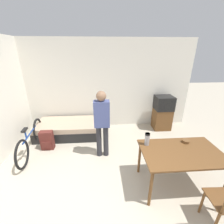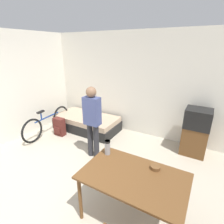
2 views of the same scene
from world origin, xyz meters
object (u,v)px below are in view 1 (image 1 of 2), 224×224
object	(u,v)px
person_standing	(102,121)
thermos_flask	(147,138)
bicycle	(31,140)
mate_bowl	(186,141)
daybed	(70,129)
backpack	(47,140)
tv	(163,113)
dining_table	(181,155)

from	to	relation	value
person_standing	thermos_flask	world-z (taller)	person_standing
bicycle	mate_bowl	size ratio (longest dim) A/B	12.96
daybed	mate_bowl	size ratio (longest dim) A/B	14.15
daybed	backpack	size ratio (longest dim) A/B	3.76
daybed	tv	distance (m)	2.90
bicycle	mate_bowl	xyz separation A→B (m)	(3.29, -0.97, 0.45)
person_standing	thermos_flask	size ratio (longest dim) A/B	6.77
tv	bicycle	bearing A→B (deg)	-165.28
person_standing	mate_bowl	bearing A→B (deg)	-24.37
mate_bowl	backpack	size ratio (longest dim) A/B	0.27
person_standing	mate_bowl	xyz separation A→B (m)	(1.56, -0.70, -0.14)
daybed	tv	world-z (taller)	tv
mate_bowl	backpack	world-z (taller)	mate_bowl
daybed	bicycle	size ratio (longest dim) A/B	1.09
tv	daybed	bearing A→B (deg)	-176.00
bicycle	thermos_flask	distance (m)	2.78
tv	backpack	distance (m)	3.42
person_standing	backpack	size ratio (longest dim) A/B	3.20
tv	mate_bowl	distance (m)	1.97
dining_table	mate_bowl	bearing A→B (deg)	51.91
thermos_flask	backpack	world-z (taller)	thermos_flask
person_standing	thermos_flask	distance (m)	1.08
person_standing	thermos_flask	bearing A→B (deg)	-41.85
dining_table	bicycle	xyz separation A→B (m)	(-3.09, 1.23, -0.34)
person_standing	dining_table	bearing A→B (deg)	-35.62
backpack	bicycle	bearing A→B (deg)	-165.78
daybed	mate_bowl	world-z (taller)	mate_bowl
dining_table	backpack	world-z (taller)	dining_table
tv	person_standing	size ratio (longest dim) A/B	0.68
daybed	mate_bowl	bearing A→B (deg)	-34.35
mate_bowl	backpack	bearing A→B (deg)	160.34
dining_table	backpack	xyz separation A→B (m)	(-2.75, 1.32, -0.43)
dining_table	bicycle	world-z (taller)	dining_table
tv	thermos_flask	world-z (taller)	tv
person_standing	bicycle	bearing A→B (deg)	171.38
thermos_flask	backpack	xyz separation A→B (m)	(-2.20, 1.07, -0.63)
dining_table	person_standing	world-z (taller)	person_standing
bicycle	backpack	distance (m)	0.36
dining_table	daybed	bearing A→B (deg)	139.39
dining_table	mate_bowl	distance (m)	0.35
thermos_flask	person_standing	bearing A→B (deg)	138.15
tv	backpack	bearing A→B (deg)	-165.22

